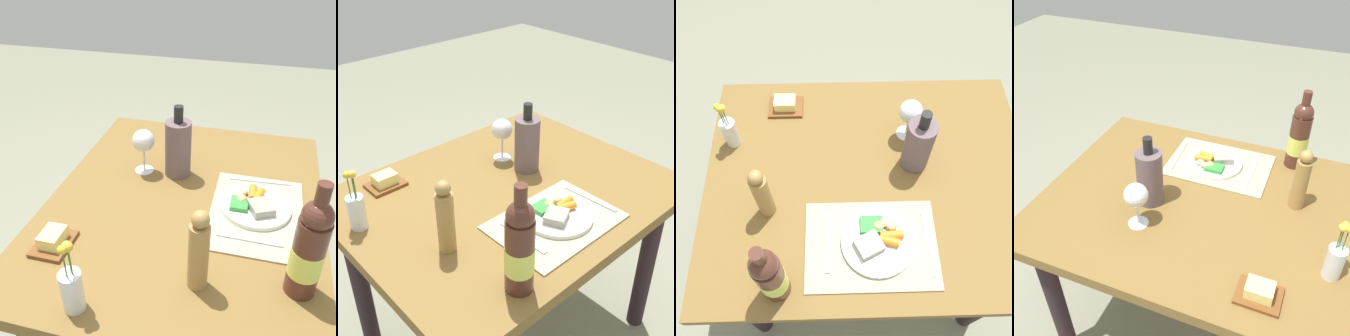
% 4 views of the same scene
% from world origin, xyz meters
% --- Properties ---
extents(ground_plane, '(8.00, 8.00, 0.00)m').
position_xyz_m(ground_plane, '(0.00, 0.00, 0.00)').
color(ground_plane, gray).
extents(dining_table, '(1.13, 0.90, 0.74)m').
position_xyz_m(dining_table, '(0.00, 0.00, 0.64)').
color(dining_table, brown).
rests_on(dining_table, ground_plane).
extents(placemat, '(0.41, 0.29, 0.01)m').
position_xyz_m(placemat, '(-0.01, -0.24, 0.75)').
color(placemat, '#AAA387').
rests_on(placemat, dining_table).
extents(dinner_plate, '(0.23, 0.23, 0.04)m').
position_xyz_m(dinner_plate, '(0.01, -0.23, 0.76)').
color(dinner_plate, silver).
rests_on(dinner_plate, placemat).
extents(fork, '(0.02, 0.20, 0.00)m').
position_xyz_m(fork, '(-0.14, -0.23, 0.75)').
color(fork, silver).
rests_on(fork, placemat).
extents(knife, '(0.03, 0.21, 0.00)m').
position_xyz_m(knife, '(0.17, -0.24, 0.75)').
color(knife, silver).
rests_on(knife, placemat).
extents(wine_glass, '(0.08, 0.08, 0.17)m').
position_xyz_m(wine_glass, '(0.15, 0.19, 0.87)').
color(wine_glass, white).
rests_on(wine_glass, dining_table).
extents(butter_dish, '(0.13, 0.10, 0.05)m').
position_xyz_m(butter_dish, '(-0.30, 0.32, 0.76)').
color(butter_dish, brown).
rests_on(butter_dish, dining_table).
extents(pepper_mill, '(0.05, 0.05, 0.24)m').
position_xyz_m(pepper_mill, '(-0.34, -0.11, 0.86)').
color(pepper_mill, '#A98147').
rests_on(pepper_mill, dining_table).
extents(wine_bottle, '(0.08, 0.08, 0.33)m').
position_xyz_m(wine_bottle, '(-0.29, -0.36, 0.88)').
color(wine_bottle, '#4F2A20').
rests_on(wine_bottle, dining_table).
extents(cooler_bottle, '(0.09, 0.09, 0.27)m').
position_xyz_m(cooler_bottle, '(0.16, 0.06, 0.85)').
color(cooler_bottle, '#655258').
rests_on(cooler_bottle, dining_table).
extents(flower_vase, '(0.05, 0.05, 0.21)m').
position_xyz_m(flower_vase, '(-0.48, 0.17, 0.82)').
color(flower_vase, silver).
rests_on(flower_vase, dining_table).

